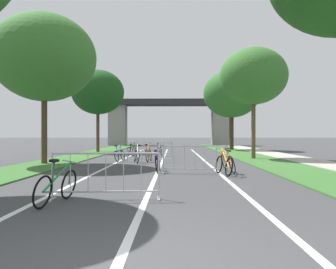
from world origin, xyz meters
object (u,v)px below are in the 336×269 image
object	(u,v)px
bicycle_black_0	(131,151)
bicycle_red_4	(228,162)
tree_left_oak_mid	(98,92)
tree_right_cypress_far	(253,76)
crowd_barrier_nearest	(106,176)
bicycle_yellow_1	(224,165)
tree_right_pine_near	(231,94)
crowd_barrier_fourth	(154,148)
bicycle_orange_3	(148,154)
bicycle_purple_5	(158,162)
bicycle_white_6	(137,156)
tree_left_maple_mid	(44,58)
crowd_barrier_second	(195,159)
bicycle_silver_7	(159,150)
crowd_barrier_third	(150,152)
bicycle_blue_2	(119,155)
bicycle_green_8	(57,186)

from	to	relation	value
bicycle_black_0	bicycle_red_4	world-z (taller)	bicycle_black_0
tree_left_oak_mid	tree_right_cypress_far	xyz separation A→B (m)	(10.84, -7.63, -0.01)
crowd_barrier_nearest	bicycle_yellow_1	xyz separation A→B (m)	(3.31, 4.74, -0.16)
tree_right_pine_near	crowd_barrier_fourth	distance (m)	11.84
bicycle_orange_3	bicycle_purple_5	world-z (taller)	bicycle_orange_3
crowd_barrier_fourth	bicycle_orange_3	xyz separation A→B (m)	(-0.00, -4.71, -0.14)
bicycle_purple_5	bicycle_white_6	xyz separation A→B (m)	(-1.25, 4.21, 0.00)
tree_left_maple_mid	crowd_barrier_second	world-z (taller)	tree_left_maple_mid
bicycle_red_4	bicycle_orange_3	bearing A→B (deg)	116.56
tree_left_oak_mid	bicycle_silver_7	xyz separation A→B (m)	(5.19, -4.33, -4.52)
crowd_barrier_second	bicycle_orange_3	size ratio (longest dim) A/B	1.39
crowd_barrier_second	bicycle_silver_7	distance (m)	10.98
crowd_barrier_third	bicycle_blue_2	size ratio (longest dim) A/B	1.54
tree_right_pine_near	bicycle_yellow_1	xyz separation A→B (m)	(-3.50, -19.41, -4.79)
bicycle_blue_2	bicycle_red_4	distance (m)	7.34
tree_right_cypress_far	bicycle_blue_2	distance (m)	9.03
tree_left_maple_mid	bicycle_red_4	distance (m)	10.23
tree_left_maple_mid	bicycle_silver_7	distance (m)	10.01
tree_left_maple_mid	crowd_barrier_fourth	bearing A→B (deg)	52.84
tree_left_maple_mid	bicycle_blue_2	world-z (taller)	tree_left_maple_mid
tree_left_oak_mid	bicycle_yellow_1	xyz separation A→B (m)	(7.97, -15.59, -4.51)
tree_left_maple_mid	bicycle_orange_3	bearing A→B (deg)	20.02
bicycle_orange_3	bicycle_white_6	size ratio (longest dim) A/B	1.03
bicycle_yellow_1	tree_right_cypress_far	bearing A→B (deg)	58.80
tree_left_oak_mid	bicycle_black_0	size ratio (longest dim) A/B	4.04
crowd_barrier_second	bicycle_white_6	bearing A→B (deg)	119.22
tree_right_cypress_far	tree_right_pine_near	world-z (taller)	tree_right_pine_near
bicycle_orange_3	tree_left_maple_mid	bearing A→B (deg)	-154.93
bicycle_orange_3	tree_left_oak_mid	bearing A→B (deg)	121.86
bicycle_white_6	bicycle_purple_5	bearing A→B (deg)	-86.79
bicycle_orange_3	bicycle_red_4	size ratio (longest dim) A/B	0.99
tree_right_pine_near	bicycle_black_0	world-z (taller)	tree_right_pine_near
bicycle_red_4	bicycle_silver_7	xyz separation A→B (m)	(-3.05, 10.44, -0.03)
tree_right_cypress_far	bicycle_white_6	xyz separation A→B (m)	(-6.55, -2.76, -4.50)
tree_left_maple_mid	crowd_barrier_fourth	xyz separation A→B (m)	(4.93, 6.51, -4.65)
bicycle_purple_5	bicycle_silver_7	bearing A→B (deg)	94.02
bicycle_blue_2	crowd_barrier_nearest	bearing A→B (deg)	-72.60
bicycle_white_6	bicycle_green_8	world-z (taller)	bicycle_green_8
bicycle_white_6	bicycle_black_0	bearing A→B (deg)	86.85
bicycle_silver_7	bicycle_yellow_1	bearing A→B (deg)	-69.39
tree_right_cypress_far	crowd_barrier_nearest	size ratio (longest dim) A/B	2.69
bicycle_orange_3	bicycle_red_4	bearing A→B (deg)	-51.84
crowd_barrier_fourth	bicycle_black_0	xyz separation A→B (m)	(-1.46, -0.37, -0.15)
crowd_barrier_nearest	crowd_barrier_fourth	bearing A→B (deg)	89.41
tree_left_maple_mid	tree_left_oak_mid	distance (m)	11.33
crowd_barrier_nearest	bicycle_red_4	bearing A→B (deg)	57.25
crowd_barrier_second	bicycle_red_4	distance (m)	1.34
crowd_barrier_nearest	tree_right_cypress_far	bearing A→B (deg)	64.01
tree_right_pine_near	bicycle_silver_7	xyz separation A→B (m)	(-6.28, -8.15, -4.81)
bicycle_yellow_1	bicycle_silver_7	world-z (taller)	bicycle_yellow_1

